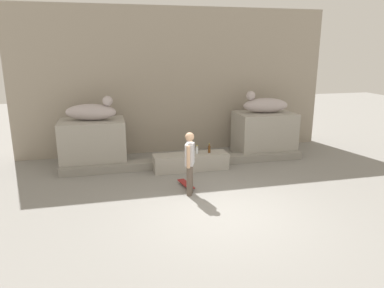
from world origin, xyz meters
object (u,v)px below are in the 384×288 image
Objects in this scene: statue_reclining_left at (92,111)px; skater at (190,161)px; statue_reclining_right at (265,105)px; skateboard at (186,184)px; bottle_clear at (197,150)px; bottle_brown at (209,149)px.

statue_reclining_left is 4.01m from skater.
skateboard is (-3.42, -2.49, -1.74)m from statue_reclining_right.
skater is 6.24× the size of bottle_clear.
skateboard is 1.82m from bottle_brown.
bottle_clear is (0.67, 1.38, 0.56)m from skateboard.
bottle_brown is at bearing 32.75° from statue_reclining_right.
statue_reclining_left is 6.30× the size of bottle_clear.
statue_reclining_left is 1.01× the size of skater.
statue_reclining_left is 1.02× the size of statue_reclining_right.
skater reaches higher than bottle_brown.
skater is 2.08m from bottle_clear.
skater is 5.58× the size of bottle_brown.
bottle_brown is at bearing 172.62° from skater.
statue_reclining_left reaches higher than bottle_brown.
skateboard is 2.75× the size of bottle_brown.
skater is 2.23m from bottle_brown.
statue_reclining_left reaches higher than bottle_clear.
statue_reclining_right is 5.54× the size of bottle_brown.
skater is 1.03m from skateboard.
skater is (2.46, -3.04, -0.88)m from statue_reclining_left.
bottle_brown is (3.55, -1.11, -1.16)m from statue_reclining_left.
skateboard is (2.48, -2.48, -1.74)m from statue_reclining_left.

